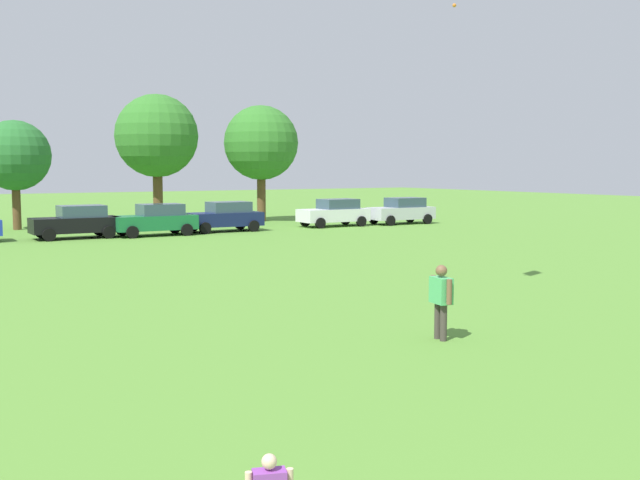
{
  "coord_description": "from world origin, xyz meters",
  "views": [
    {
      "loc": [
        -4.07,
        -1.31,
        3.59
      ],
      "look_at": [
        2.54,
        9.75,
        2.36
      ],
      "focal_mm": 42.54,
      "sensor_mm": 36.0,
      "label": 1
    }
  ],
  "objects_px": {
    "parked_car_green_3": "(156,220)",
    "parked_car_white_5": "(334,212)",
    "parked_car_black_2": "(77,222)",
    "tree_far_right": "(261,143)",
    "parked_car_navy_4": "(225,216)",
    "tree_right": "(157,136)",
    "parked_car_silver_6": "(402,211)",
    "tree_center": "(15,156)",
    "adult_bystander": "(441,296)"
  },
  "relations": [
    {
      "from": "parked_car_silver_6",
      "to": "tree_center",
      "type": "relative_size",
      "value": 0.68
    },
    {
      "from": "tree_right",
      "to": "parked_car_navy_4",
      "type": "bearing_deg",
      "value": -82.57
    },
    {
      "from": "parked_car_white_5",
      "to": "tree_center",
      "type": "distance_m",
      "value": 18.96
    },
    {
      "from": "parked_car_green_3",
      "to": "adult_bystander",
      "type": "bearing_deg",
      "value": 83.85
    },
    {
      "from": "adult_bystander",
      "to": "tree_right",
      "type": "relative_size",
      "value": 0.19
    },
    {
      "from": "tree_center",
      "to": "tree_far_right",
      "type": "height_order",
      "value": "tree_far_right"
    },
    {
      "from": "tree_far_right",
      "to": "parked_car_black_2",
      "type": "bearing_deg",
      "value": -155.05
    },
    {
      "from": "parked_car_green_3",
      "to": "parked_car_navy_4",
      "type": "bearing_deg",
      "value": -172.78
    },
    {
      "from": "parked_car_navy_4",
      "to": "tree_right",
      "type": "height_order",
      "value": "tree_right"
    },
    {
      "from": "parked_car_navy_4",
      "to": "parked_car_white_5",
      "type": "height_order",
      "value": "same"
    },
    {
      "from": "tree_right",
      "to": "parked_car_black_2",
      "type": "bearing_deg",
      "value": -130.86
    },
    {
      "from": "parked_car_silver_6",
      "to": "parked_car_green_3",
      "type": "bearing_deg",
      "value": 0.34
    },
    {
      "from": "parked_car_green_3",
      "to": "parked_car_black_2",
      "type": "bearing_deg",
      "value": -7.74
    },
    {
      "from": "parked_car_black_2",
      "to": "tree_far_right",
      "type": "distance_m",
      "value": 15.64
    },
    {
      "from": "parked_car_green_3",
      "to": "parked_car_silver_6",
      "type": "relative_size",
      "value": 1.0
    },
    {
      "from": "parked_car_green_3",
      "to": "tree_right",
      "type": "relative_size",
      "value": 0.52
    },
    {
      "from": "parked_car_white_5",
      "to": "parked_car_silver_6",
      "type": "relative_size",
      "value": 1.0
    },
    {
      "from": "parked_car_black_2",
      "to": "parked_car_green_3",
      "type": "height_order",
      "value": "same"
    },
    {
      "from": "tree_right",
      "to": "tree_far_right",
      "type": "xyz_separation_m",
      "value": [
        6.54,
        -1.85,
        -0.39
      ]
    },
    {
      "from": "adult_bystander",
      "to": "parked_car_green_3",
      "type": "relative_size",
      "value": 0.37
    },
    {
      "from": "adult_bystander",
      "to": "parked_car_black_2",
      "type": "relative_size",
      "value": 0.37
    },
    {
      "from": "parked_car_silver_6",
      "to": "tree_center",
      "type": "distance_m",
      "value": 23.53
    },
    {
      "from": "parked_car_white_5",
      "to": "parked_car_navy_4",
      "type": "bearing_deg",
      "value": 0.05
    },
    {
      "from": "parked_car_green_3",
      "to": "parked_car_white_5",
      "type": "bearing_deg",
      "value": -177.33
    },
    {
      "from": "adult_bystander",
      "to": "parked_car_navy_4",
      "type": "relative_size",
      "value": 0.37
    },
    {
      "from": "tree_center",
      "to": "tree_right",
      "type": "relative_size",
      "value": 0.76
    },
    {
      "from": "adult_bystander",
      "to": "tree_right",
      "type": "height_order",
      "value": "tree_right"
    },
    {
      "from": "parked_car_silver_6",
      "to": "parked_car_white_5",
      "type": "bearing_deg",
      "value": -5.2
    },
    {
      "from": "adult_bystander",
      "to": "parked_car_silver_6",
      "type": "xyz_separation_m",
      "value": [
        19.16,
        26.78,
        -0.08
      ]
    },
    {
      "from": "parked_car_white_5",
      "to": "tree_far_right",
      "type": "relative_size",
      "value": 0.56
    },
    {
      "from": "parked_car_silver_6",
      "to": "parked_car_navy_4",
      "type": "bearing_deg",
      "value": -2.04
    },
    {
      "from": "parked_car_green_3",
      "to": "parked_car_white_5",
      "type": "height_order",
      "value": "same"
    },
    {
      "from": "adult_bystander",
      "to": "tree_far_right",
      "type": "relative_size",
      "value": 0.2
    },
    {
      "from": "parked_car_navy_4",
      "to": "tree_far_right",
      "type": "xyz_separation_m",
      "value": [
        5.47,
        6.35,
        4.36
      ]
    },
    {
      "from": "tree_center",
      "to": "tree_right",
      "type": "height_order",
      "value": "tree_right"
    },
    {
      "from": "adult_bystander",
      "to": "parked_car_navy_4",
      "type": "distance_m",
      "value": 28.12
    },
    {
      "from": "parked_car_green_3",
      "to": "parked_car_navy_4",
      "type": "height_order",
      "value": "same"
    },
    {
      "from": "parked_car_white_5",
      "to": "tree_center",
      "type": "height_order",
      "value": "tree_center"
    },
    {
      "from": "parked_car_green_3",
      "to": "parked_car_navy_4",
      "type": "distance_m",
      "value": 4.21
    },
    {
      "from": "parked_car_green_3",
      "to": "parked_car_white_5",
      "type": "relative_size",
      "value": 1.0
    },
    {
      "from": "parked_car_white_5",
      "to": "tree_center",
      "type": "relative_size",
      "value": 0.68
    },
    {
      "from": "parked_car_black_2",
      "to": "parked_car_green_3",
      "type": "xyz_separation_m",
      "value": [
        3.97,
        -0.54,
        0.0
      ]
    },
    {
      "from": "parked_car_silver_6",
      "to": "parked_car_black_2",
      "type": "bearing_deg",
      "value": -1.25
    },
    {
      "from": "parked_car_black_2",
      "to": "tree_center",
      "type": "distance_m",
      "value": 8.3
    },
    {
      "from": "parked_car_green_3",
      "to": "tree_far_right",
      "type": "xyz_separation_m",
      "value": [
        9.65,
        6.87,
        4.36
      ]
    },
    {
      "from": "parked_car_navy_4",
      "to": "tree_center",
      "type": "relative_size",
      "value": 0.68
    },
    {
      "from": "adult_bystander",
      "to": "parked_car_green_3",
      "type": "distance_m",
      "value": 26.84
    },
    {
      "from": "parked_car_green_3",
      "to": "parked_car_silver_6",
      "type": "height_order",
      "value": "same"
    },
    {
      "from": "parked_car_black_2",
      "to": "tree_center",
      "type": "height_order",
      "value": "tree_center"
    },
    {
      "from": "parked_car_white_5",
      "to": "tree_center",
      "type": "xyz_separation_m",
      "value": [
        -17.13,
        7.38,
        3.41
      ]
    }
  ]
}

